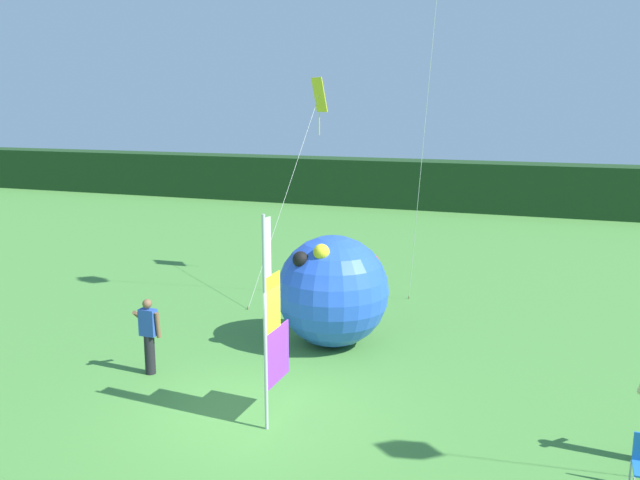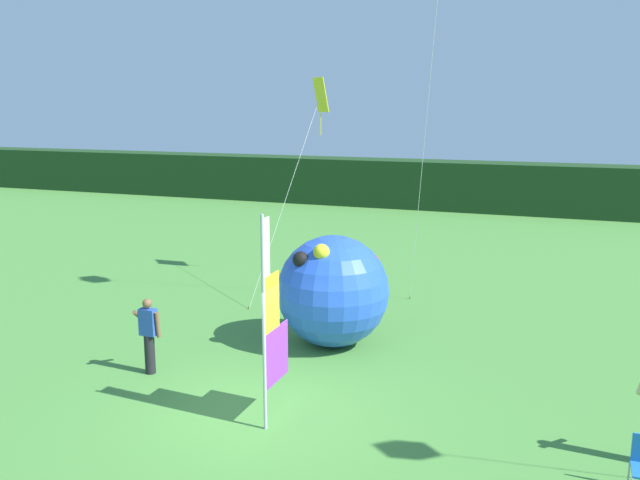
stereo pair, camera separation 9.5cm
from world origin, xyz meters
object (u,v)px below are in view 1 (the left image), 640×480
object	(u,v)px
banner_flag	(272,324)
inflatable_balloon	(333,291)
kite_yellow_diamond_1	(317,102)
person_mid_field	(149,334)

from	to	relation	value
banner_flag	inflatable_balloon	world-z (taller)	banner_flag
banner_flag	kite_yellow_diamond_1	xyz separation A→B (m)	(-2.72, 9.51, 3.87)
kite_yellow_diamond_1	person_mid_field	bearing A→B (deg)	-94.46
banner_flag	person_mid_field	distance (m)	3.68
banner_flag	person_mid_field	size ratio (longest dim) A/B	2.34
inflatable_balloon	kite_yellow_diamond_1	distance (m)	7.34
banner_flag	inflatable_balloon	distance (m)	4.18
banner_flag	person_mid_field	bearing A→B (deg)	161.59
banner_flag	kite_yellow_diamond_1	bearing A→B (deg)	105.95
banner_flag	person_mid_field	world-z (taller)	banner_flag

